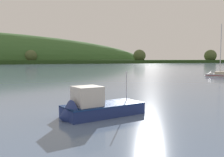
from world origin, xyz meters
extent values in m
cube|color=#27431B|center=(-18.26, 229.75, 1.51)|extent=(580.07, 62.73, 3.02)
sphere|color=#4C5B33|center=(4.09, 219.96, 6.58)|extent=(10.17, 10.17, 10.17)
sphere|color=#4C5B33|center=(107.28, 218.67, 7.34)|extent=(12.33, 12.33, 12.33)
sphere|color=#4C5B33|center=(197.17, 217.55, 7.77)|extent=(13.57, 13.57, 13.57)
cube|color=#ADB2BC|center=(34.74, 43.23, 0.01)|extent=(5.71, 7.71, 1.26)
cone|color=#ADB2BC|center=(33.00, 46.49, 0.01)|extent=(3.02, 2.77, 2.44)
cube|color=maroon|center=(34.74, 43.23, 0.35)|extent=(5.73, 7.72, 0.13)
cube|color=#BCB299|center=(34.65, 43.39, 0.93)|extent=(3.08, 3.74, 0.59)
cylinder|color=silver|center=(34.30, 44.04, 6.27)|extent=(0.18, 0.18, 11.27)
cube|color=navy|center=(-3.08, 18.27, 0.27)|extent=(6.19, 3.53, 1.14)
cone|color=navy|center=(-5.94, 17.67, 0.27)|extent=(1.33, 2.29, 2.15)
cube|color=navy|center=(-3.08, 18.27, 0.80)|extent=(6.20, 3.57, 0.08)
cube|color=silver|center=(-4.35, 18.00, 1.52)|extent=(2.13, 2.05, 1.35)
cube|color=#192833|center=(-5.17, 17.83, 1.72)|extent=(0.36, 1.51, 0.76)
cylinder|color=#B2B2B7|center=(-1.05, 18.69, 1.97)|extent=(0.06, 0.06, 2.27)
camera|label=1|loc=(-8.96, 1.87, 4.08)|focal=39.11mm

